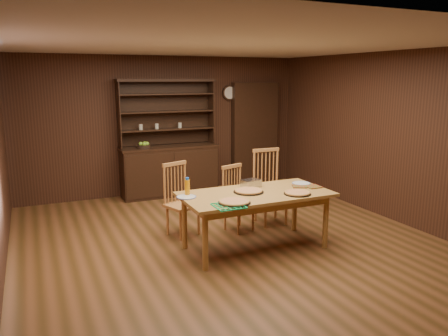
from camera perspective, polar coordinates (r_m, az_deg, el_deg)
name	(u,v)px	position (r m, az deg, el deg)	size (l,w,h in m)	color
floor	(230,243)	(6.00, 0.84, -9.74)	(6.00, 6.00, 0.00)	brown
room_shell	(231,127)	(5.62, 0.88, 5.40)	(6.00, 6.00, 6.00)	silver
china_hutch	(169,164)	(8.32, -7.18, 0.54)	(1.84, 0.52, 2.17)	black
doorway	(255,134)	(9.11, 4.01, 4.46)	(1.00, 0.18, 2.10)	black
wall_clock	(229,93)	(8.84, 0.72, 9.80)	(0.30, 0.05, 0.30)	black
dining_table	(256,199)	(5.64, 4.14, -4.02)	(1.92, 0.96, 0.75)	#A47839
chair_left	(179,197)	(6.21, -5.86, -3.74)	(0.53, 0.52, 1.03)	#B56E3E
chair_center	(236,196)	(6.38, 1.56, -3.66)	(0.49, 0.48, 0.96)	#B56E3E
chair_right	(269,184)	(6.73, 5.84, -2.03)	(0.48, 0.46, 1.13)	#B56E3E
pizza_left	(234,202)	(5.14, 1.37, -4.42)	(0.39, 0.39, 0.04)	black
pizza_right	(297,193)	(5.61, 9.56, -3.22)	(0.34, 0.34, 0.04)	black
pizza_center	(249,191)	(5.63, 3.23, -3.01)	(0.39, 0.39, 0.04)	black
cooling_rack	(229,206)	(5.02, 0.62, -4.95)	(0.32, 0.32, 0.01)	#0DB55E
plate_left	(186,197)	(5.39, -4.94, -3.79)	(0.25, 0.25, 0.02)	silver
plate_right	(301,183)	(6.15, 10.06, -1.98)	(0.25, 0.25, 0.02)	silver
foil_dish	(251,183)	(5.91, 3.55, -1.98)	(0.24, 0.17, 0.10)	silver
juice_bottle	(187,187)	(5.46, -4.81, -2.51)	(0.06, 0.06, 0.23)	orange
pot_holder_a	(313,187)	(6.00, 11.55, -2.39)	(0.19, 0.19, 0.01)	#A51214
pot_holder_b	(299,186)	(5.99, 9.80, -2.37)	(0.18, 0.18, 0.01)	#A51214
fruit_bowl	(144,146)	(8.07, -10.43, 2.89)	(0.25, 0.25, 0.12)	black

